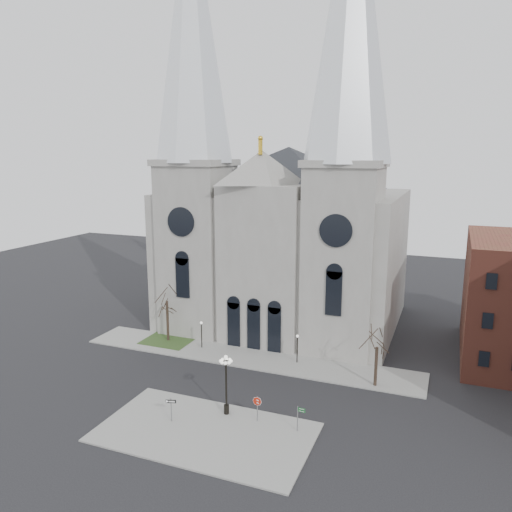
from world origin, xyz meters
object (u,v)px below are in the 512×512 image
at_px(stop_sign, 257,404).
at_px(globe_lamp, 226,377).
at_px(one_way_sign, 171,406).
at_px(street_name_sign, 299,417).

relative_size(stop_sign, globe_lamp, 0.41).
height_order(stop_sign, one_way_sign, stop_sign).
bearing_deg(street_name_sign, stop_sign, 179.37).
xyz_separation_m(stop_sign, globe_lamp, (-3.06, 0.16, 1.86)).
bearing_deg(street_name_sign, one_way_sign, -163.87).
relative_size(one_way_sign, street_name_sign, 0.94).
bearing_deg(globe_lamp, street_name_sign, -3.34).
xyz_separation_m(stop_sign, street_name_sign, (3.80, -0.24, -0.32)).
height_order(stop_sign, street_name_sign, stop_sign).
distance_m(globe_lamp, street_name_sign, 7.20).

